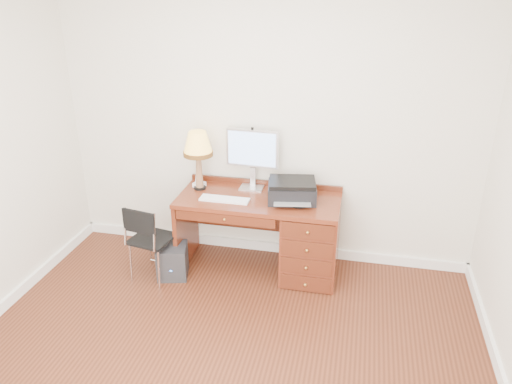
% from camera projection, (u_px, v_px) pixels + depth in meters
% --- Properties ---
extents(ground, '(4.00, 4.00, 0.00)m').
position_uv_depth(ground, '(219.00, 367.00, 3.66)').
color(ground, '#3D1A0D').
rests_on(ground, ground).
extents(room_shell, '(4.00, 4.00, 4.00)m').
position_uv_depth(room_shell, '(240.00, 310.00, 4.20)').
color(room_shell, silver).
rests_on(room_shell, ground).
extents(desk, '(1.50, 0.67, 0.75)m').
position_uv_depth(desk, '(292.00, 233.00, 4.69)').
color(desk, maroon).
rests_on(desk, ground).
extents(monitor, '(0.50, 0.18, 0.58)m').
position_uv_depth(monitor, '(252.00, 152.00, 4.69)').
color(monitor, silver).
rests_on(monitor, desk).
extents(keyboard, '(0.46, 0.14, 0.02)m').
position_uv_depth(keyboard, '(225.00, 199.00, 4.56)').
color(keyboard, white).
rests_on(keyboard, desk).
extents(mouse_pad, '(0.20, 0.20, 0.04)m').
position_uv_depth(mouse_pad, '(299.00, 203.00, 4.48)').
color(mouse_pad, black).
rests_on(mouse_pad, desk).
extents(printer, '(0.48, 0.40, 0.19)m').
position_uv_depth(printer, '(292.00, 190.00, 4.53)').
color(printer, black).
rests_on(printer, desk).
extents(leg_lamp, '(0.28, 0.28, 0.57)m').
position_uv_depth(leg_lamp, '(198.00, 147.00, 4.64)').
color(leg_lamp, black).
rests_on(leg_lamp, desk).
extents(phone, '(0.12, 0.12, 0.21)m').
position_uv_depth(phone, '(199.00, 181.00, 4.83)').
color(phone, white).
rests_on(phone, desk).
extents(pen_cup, '(0.09, 0.09, 0.11)m').
position_uv_depth(pen_cup, '(295.00, 187.00, 4.70)').
color(pen_cup, black).
rests_on(pen_cup, desk).
extents(chair, '(0.42, 0.42, 0.76)m').
position_uv_depth(chair, '(149.00, 236.00, 4.53)').
color(chair, black).
rests_on(chair, ground).
extents(equipment_box, '(0.33, 0.33, 0.32)m').
position_uv_depth(equipment_box, '(173.00, 261.00, 4.71)').
color(equipment_box, black).
rests_on(equipment_box, ground).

